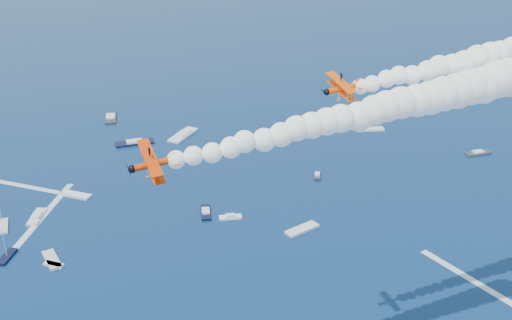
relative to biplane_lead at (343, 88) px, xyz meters
name	(u,v)px	position (x,y,z in m)	size (l,w,h in m)	color
biplane_lead	(343,88)	(0.00, 0.00, 0.00)	(6.53, 7.33, 4.41)	#FF4C05
biplane_trail	(154,164)	(-31.96, -8.16, -4.60)	(6.97, 7.82, 4.71)	red
smoke_trail_lead	(501,53)	(31.53, 2.09, 2.42)	(63.62, 10.33, 11.38)	white
smoke_trail_trail	(358,115)	(-0.42, -6.28, -2.18)	(63.64, 9.94, 11.38)	white
spectator_boats	(129,201)	(-26.67, 82.92, -59.02)	(223.64, 177.20, 0.70)	black
boat_wakes	(157,223)	(-21.02, 67.74, -59.34)	(129.45, 125.56, 0.04)	white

